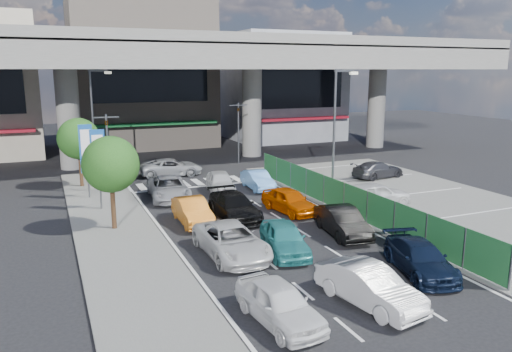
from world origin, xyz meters
name	(u,v)px	position (x,y,z in m)	size (l,w,h in m)	color
ground	(273,236)	(0.00, 0.00, 0.00)	(120.00, 120.00, 0.00)	black
parking_lot	(423,203)	(11.00, 2.00, 0.03)	(12.00, 28.00, 0.06)	#5D5D5B
sidewalk_left	(115,229)	(-7.00, 4.00, 0.06)	(4.00, 30.00, 0.12)	#5D5D5B
fence_run	(354,203)	(5.30, 1.00, 0.90)	(0.16, 22.00, 1.80)	#216130
expressway	(165,60)	(0.00, 22.00, 8.76)	(64.00, 14.00, 10.75)	#62625E
building_center	(142,74)	(0.00, 32.97, 7.49)	(14.00, 10.90, 15.00)	gray
building_east	(282,87)	(16.00, 31.97, 5.99)	(12.00, 10.90, 12.00)	gray
traffic_light_left	(107,134)	(-6.20, 12.00, 3.94)	(1.60, 1.24, 5.20)	#595B60
traffic_light_right	(238,118)	(5.50, 19.00, 3.94)	(1.60, 1.24, 5.20)	#595B60
street_lamp_right	(337,121)	(7.17, 6.00, 4.77)	(1.65, 0.22, 8.00)	#595B60
street_lamp_left	(95,113)	(-6.33, 18.00, 4.77)	(1.65, 0.22, 8.00)	#595B60
signboard_near	(98,158)	(-7.20, 7.99, 3.06)	(0.80, 0.14, 4.70)	#595B60
signboard_far	(86,151)	(-7.60, 10.99, 3.06)	(0.80, 0.14, 4.70)	#595B60
tree_near	(111,165)	(-7.00, 4.00, 3.39)	(2.80, 2.80, 4.80)	#382314
tree_far	(79,139)	(-7.80, 14.50, 3.39)	(2.80, 2.80, 4.80)	#382314
van_white_back_left	(279,303)	(-3.40, -7.73, 0.67)	(1.58, 3.92, 1.33)	white
hatch_white_back_mid	(369,286)	(-0.02, -7.84, 0.69)	(1.46, 4.19, 1.38)	silver
minivan_navy_back	(420,258)	(3.48, -6.34, 0.62)	(1.74, 4.29, 1.25)	black
sedan_white_mid_left	(231,241)	(-2.78, -1.64, 0.69)	(2.27, 4.93, 1.37)	silver
taxi_teal_mid	(284,238)	(-0.51, -2.23, 0.69)	(1.63, 4.05, 1.38)	teal
hatch_black_mid_right	(342,222)	(3.18, -1.15, 0.69)	(1.46, 4.19, 1.38)	black
taxi_orange_left	(192,211)	(-3.03, 3.62, 0.67)	(1.41, 4.04, 1.33)	orange
sedan_black_mid	(234,206)	(-0.70, 3.56, 0.69)	(1.93, 4.76, 1.38)	black
taxi_orange_right	(289,201)	(2.61, 3.46, 0.69)	(1.63, 4.05, 1.38)	#C04800
wagon_silver_front_left	(169,188)	(-2.99, 9.13, 0.69)	(2.29, 4.97, 1.38)	#999BA0
sedan_white_front_mid	(220,182)	(0.59, 9.59, 0.69)	(1.63, 4.05, 1.38)	silver
kei_truck_front_right	(258,180)	(3.20, 9.39, 0.62)	(1.32, 3.79, 1.25)	#63A3EC
crossing_wagon_silver	(171,167)	(-1.17, 15.99, 0.65)	(2.17, 4.70, 1.31)	#95989C
parked_sedan_white	(374,195)	(7.57, 2.28, 0.82)	(1.80, 4.48, 1.53)	silver
parked_sedan_dgrey	(378,170)	(12.77, 8.96, 0.67)	(1.72, 4.23, 1.23)	#2D2D32
traffic_cone	(310,189)	(5.60, 6.41, 0.40)	(0.35, 0.35, 0.68)	#F65D0D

